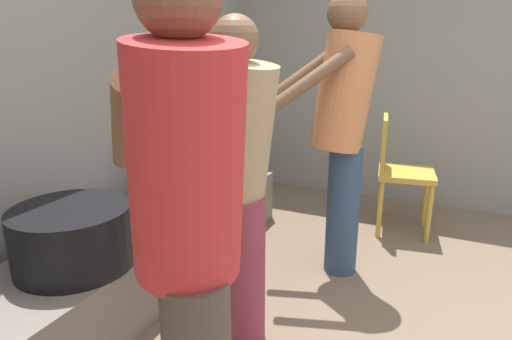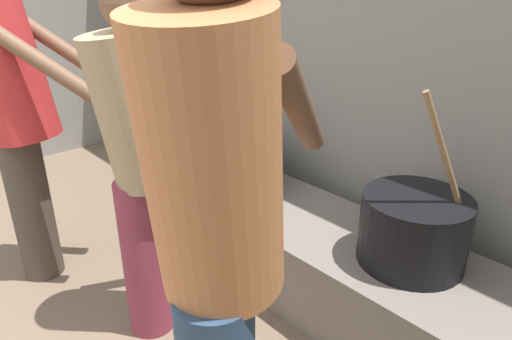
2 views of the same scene
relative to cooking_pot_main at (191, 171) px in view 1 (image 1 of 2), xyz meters
name	(u,v)px [view 1 (image 1 of 2)]	position (x,y,z in m)	size (l,w,h in m)	color
block_enclosure_rear	(10,83)	(-0.90, 0.48, 0.66)	(5.30, 0.20, 2.40)	gray
block_enclosure_right	(478,68)	(1.65, -1.75, 0.66)	(0.20, 4.67, 2.40)	gray
hearth_ledge	(147,251)	(-0.56, -0.04, -0.35)	(2.48, 0.60, 0.39)	slate
cooking_pot_main	(191,171)	(0.00, 0.00, 0.00)	(0.44, 0.44, 0.75)	black
cooking_pot_secondary	(73,237)	(-1.12, -0.07, -0.01)	(0.55, 0.55, 0.29)	black
cook_in_tan_shirt	(238,168)	(-0.79, -0.77, 0.32)	(0.50, 0.70, 1.52)	#8C3347
cook_in_orange_shirt	(342,122)	(0.04, -1.04, 0.42)	(0.62, 0.75, 1.67)	navy
cook_in_red_shirt	(189,225)	(-1.54, -1.01, 0.39)	(0.70, 0.70, 1.62)	#4C4238
chair_yellow	(398,168)	(0.84, -1.28, -0.05)	(0.46, 0.46, 0.88)	gold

